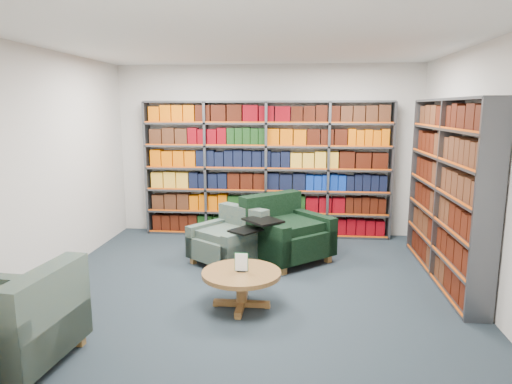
# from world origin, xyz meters

# --- Properties ---
(room_shell) EXTENTS (5.02, 5.02, 2.82)m
(room_shell) POSITION_xyz_m (0.00, 0.00, 1.40)
(room_shell) COLOR black
(room_shell) RESTS_ON ground
(bookshelf_back) EXTENTS (4.00, 0.28, 2.20)m
(bookshelf_back) POSITION_xyz_m (0.00, 2.34, 1.10)
(bookshelf_back) COLOR #47494F
(bookshelf_back) RESTS_ON ground
(bookshelf_right) EXTENTS (0.28, 2.50, 2.20)m
(bookshelf_right) POSITION_xyz_m (2.34, 0.60, 1.10)
(bookshelf_right) COLOR #47494F
(bookshelf_right) RESTS_ON ground
(chair_teal_left) EXTENTS (1.14, 1.14, 0.74)m
(chair_teal_left) POSITION_xyz_m (-0.37, 0.93, 0.30)
(chair_teal_left) COLOR #082437
(chair_teal_left) RESTS_ON ground
(chair_green_right) EXTENTS (1.38, 1.38, 0.89)m
(chair_green_right) POSITION_xyz_m (0.33, 1.14, 0.36)
(chair_green_right) COLOR black
(chair_green_right) RESTS_ON ground
(chair_teal_front) EXTENTS (1.01, 1.14, 0.84)m
(chair_teal_front) POSITION_xyz_m (-1.71, -1.81, 0.34)
(chair_teal_front) COLOR #082437
(chair_teal_front) RESTS_ON ground
(coffee_table) EXTENTS (0.84, 0.84, 0.59)m
(coffee_table) POSITION_xyz_m (-0.05, -0.51, 0.32)
(coffee_table) COLOR brown
(coffee_table) RESTS_ON ground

